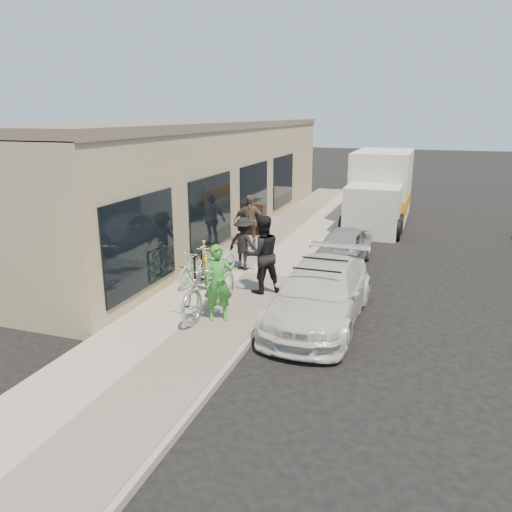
% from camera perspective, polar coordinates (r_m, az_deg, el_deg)
% --- Properties ---
extents(ground, '(120.00, 120.00, 0.00)m').
position_cam_1_polar(ground, '(11.03, 3.33, -8.10)').
color(ground, black).
rests_on(ground, ground).
extents(sidewalk, '(3.00, 34.00, 0.15)m').
position_cam_1_polar(sidewalk, '(14.24, -1.15, -2.11)').
color(sidewalk, '#9D978D').
rests_on(sidewalk, ground).
extents(curb, '(0.12, 34.00, 0.13)m').
position_cam_1_polar(curb, '(13.82, 4.91, -2.79)').
color(curb, gray).
rests_on(curb, ground).
extents(storefront, '(3.60, 20.00, 4.22)m').
position_cam_1_polar(storefront, '(19.53, -5.16, 8.93)').
color(storefront, tan).
rests_on(storefront, ground).
extents(bike_rack, '(0.11, 0.60, 0.85)m').
position_cam_1_polar(bike_rack, '(13.10, -6.61, -1.14)').
color(bike_rack, black).
rests_on(bike_rack, sidewalk).
extents(sandwich_board, '(0.71, 0.72, 1.09)m').
position_cam_1_polar(sandwich_board, '(18.46, -0.44, 4.12)').
color(sandwich_board, black).
rests_on(sandwich_board, sidewalk).
extents(sedan_white, '(1.93, 4.56, 1.35)m').
position_cam_1_polar(sedan_white, '(11.18, 7.38, -4.24)').
color(sedan_white, silver).
rests_on(sedan_white, ground).
extents(sedan_silver, '(1.65, 3.47, 1.15)m').
position_cam_1_polar(sedan_silver, '(15.36, 9.87, 0.93)').
color(sedan_silver, '#9C9CA1').
rests_on(sedan_silver, ground).
extents(moving_truck, '(2.35, 6.10, 2.98)m').
position_cam_1_polar(moving_truck, '(21.77, 13.97, 7.12)').
color(moving_truck, beige).
rests_on(moving_truck, ground).
extents(tandem_bike, '(1.01, 2.42, 1.24)m').
position_cam_1_polar(tandem_bike, '(11.19, -5.26, -3.53)').
color(tandem_bike, silver).
rests_on(tandem_bike, sidewalk).
extents(woman_rider, '(0.72, 0.62, 1.68)m').
position_cam_1_polar(woman_rider, '(10.76, -4.34, -3.09)').
color(woman_rider, '#338D2F').
rests_on(woman_rider, sidewalk).
extents(man_standing, '(1.21, 1.18, 1.96)m').
position_cam_1_polar(man_standing, '(12.36, 0.69, 0.19)').
color(man_standing, black).
rests_on(man_standing, sidewalk).
extents(cruiser_bike_a, '(0.72, 1.67, 0.97)m').
position_cam_1_polar(cruiser_bike_a, '(13.21, -6.65, -1.12)').
color(cruiser_bike_a, '#87C9BD').
rests_on(cruiser_bike_a, sidewalk).
extents(cruiser_bike_b, '(1.00, 1.62, 0.81)m').
position_cam_1_polar(cruiser_bike_b, '(13.92, -4.48, -0.53)').
color(cruiser_bike_b, '#87C9BD').
rests_on(cruiser_bike_b, sidewalk).
extents(cruiser_bike_c, '(1.14, 1.61, 0.95)m').
position_cam_1_polar(cruiser_bike_c, '(13.78, -5.88, -0.42)').
color(cruiser_bike_c, yellow).
rests_on(cruiser_bike_c, sidewalk).
extents(bystander_a, '(1.08, 0.76, 1.52)m').
position_cam_1_polar(bystander_a, '(14.27, -1.42, 1.42)').
color(bystander_a, black).
rests_on(bystander_a, sidewalk).
extents(bystander_b, '(1.13, 0.66, 1.81)m').
position_cam_1_polar(bystander_b, '(16.49, -0.76, 3.92)').
color(bystander_b, brown).
rests_on(bystander_b, sidewalk).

